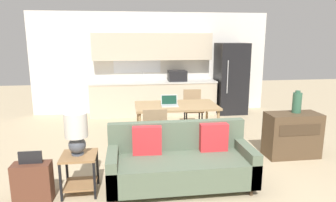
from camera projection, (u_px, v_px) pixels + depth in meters
ground_plane at (184, 194)px, 3.97m from camera, size 20.00×20.00×0.00m
wall_back at (152, 63)px, 8.17m from camera, size 6.40×0.07×2.70m
kitchen_counter at (154, 83)px, 7.99m from camera, size 3.34×0.65×2.15m
refrigerator at (231, 78)px, 8.13m from camera, size 0.77×0.79×1.89m
dining_table at (176, 108)px, 5.85m from camera, size 1.59×0.92×0.75m
couch at (180, 162)px, 4.15m from camera, size 1.97×0.80×0.86m
side_table at (80, 167)px, 3.95m from camera, size 0.46×0.46×0.53m
table_lamp at (76, 131)px, 3.86m from camera, size 0.30×0.30×0.56m
credenza at (292, 135)px, 5.18m from camera, size 0.91×0.45×0.77m
vase at (297, 102)px, 5.12m from camera, size 0.15×0.15×0.38m
dining_chair_far_right at (193, 107)px, 6.72m from camera, size 0.45×0.45×0.89m
dining_chair_near_left at (154, 130)px, 5.07m from camera, size 0.43×0.43×0.89m
laptop at (169, 103)px, 5.77m from camera, size 0.33×0.27×0.20m
suitcase at (33, 182)px, 3.75m from camera, size 0.46×0.22×0.67m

